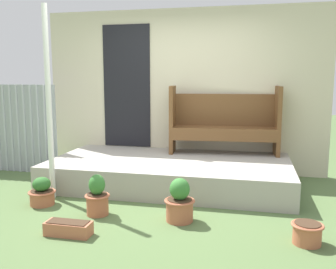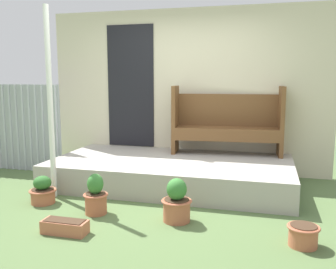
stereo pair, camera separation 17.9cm
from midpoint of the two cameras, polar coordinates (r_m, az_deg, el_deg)
The scene contains 10 objects.
ground_plane at distance 4.64m, azimuth -3.15°, elevation -10.49°, with size 24.00×24.00×0.00m, color #516B3D.
porch_slab at distance 5.39m, azimuth -0.67°, elevation -5.74°, with size 3.36×1.71×0.36m.
house_wall at distance 6.09m, azimuth 0.90°, elevation 6.62°, with size 4.56×0.08×2.60m.
support_post at distance 4.89m, azimuth -18.72°, elevation 4.41°, with size 0.07×0.07×2.40m.
bench at distance 5.77m, azimuth 7.65°, elevation 2.19°, with size 1.67×0.54×1.03m.
flower_pot_left at distance 4.83m, azimuth -19.67°, elevation -8.37°, with size 0.33×0.33×0.34m.
flower_pot_middle at distance 4.32m, azimuth -11.91°, elevation -9.35°, with size 0.28×0.28×0.46m.
flower_pot_right at distance 4.05m, azimuth 0.50°, elevation -10.33°, with size 0.33×0.33×0.47m.
flower_pot_far_right at distance 3.76m, azimuth 19.13°, elevation -13.91°, with size 0.30×0.30×0.20m.
planter_box_rect at distance 3.91m, azimuth -16.24°, elevation -13.57°, with size 0.45×0.18×0.14m.
Camera 1 is at (1.13, -4.23, 1.53)m, focal length 40.00 mm.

